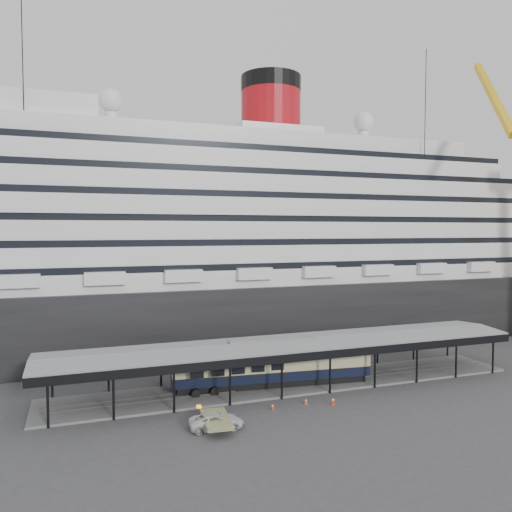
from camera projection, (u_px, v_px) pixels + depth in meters
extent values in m
plane|color=#3A3A3C|center=(310.00, 399.00, 53.43)|extent=(200.00, 200.00, 0.00)
cube|color=black|center=(226.00, 308.00, 83.25)|extent=(130.00, 30.00, 10.00)
cylinder|color=#A70D15|center=(271.00, 116.00, 84.25)|extent=(10.00, 10.00, 9.00)
cylinder|color=black|center=(271.00, 84.00, 83.98)|extent=(10.10, 10.10, 2.50)
sphere|color=silver|center=(111.00, 100.00, 75.47)|extent=(3.60, 3.60, 3.60)
sphere|color=silver|center=(363.00, 122.00, 90.30)|extent=(3.60, 3.60, 3.60)
cube|color=slate|center=(291.00, 384.00, 58.13)|extent=(56.00, 8.00, 0.24)
cube|color=slate|center=(294.00, 385.00, 57.44)|extent=(54.00, 0.08, 0.10)
cube|color=slate|center=(289.00, 381.00, 58.79)|extent=(54.00, 0.08, 0.10)
cube|color=black|center=(308.00, 357.00, 53.67)|extent=(56.00, 0.18, 0.90)
cube|color=black|center=(277.00, 339.00, 62.13)|extent=(56.00, 0.18, 0.90)
cube|color=slate|center=(291.00, 341.00, 57.86)|extent=(56.00, 9.00, 0.24)
cylinder|color=black|center=(26.00, 186.00, 62.80)|extent=(0.12, 0.12, 47.21)
cube|color=yellow|center=(493.00, 96.00, 78.78)|extent=(11.42, 18.78, 16.80)
cylinder|color=black|center=(424.00, 196.00, 81.42)|extent=(0.12, 0.12, 47.21)
imported|color=silver|center=(216.00, 421.00, 45.34)|extent=(5.16, 2.77, 1.38)
cube|color=black|center=(273.00, 382.00, 57.32)|extent=(22.13, 4.81, 0.73)
cube|color=black|center=(273.00, 374.00, 57.27)|extent=(23.21, 5.34, 1.15)
cube|color=#C6BE8F|center=(273.00, 363.00, 57.20)|extent=(23.22, 5.38, 1.36)
cube|color=black|center=(273.00, 355.00, 57.16)|extent=(23.21, 5.34, 0.42)
cube|color=red|center=(273.00, 410.00, 50.08)|extent=(0.41, 0.41, 0.03)
cone|color=red|center=(273.00, 407.00, 50.06)|extent=(0.35, 0.35, 0.68)
cylinder|color=white|center=(273.00, 406.00, 50.05)|extent=(0.22, 0.22, 0.13)
cube|color=#F05E0D|center=(306.00, 404.00, 51.70)|extent=(0.37, 0.37, 0.03)
cone|color=#F05E0D|center=(306.00, 401.00, 51.68)|extent=(0.31, 0.31, 0.64)
cylinder|color=white|center=(306.00, 401.00, 51.68)|extent=(0.21, 0.21, 0.13)
cube|color=red|center=(333.00, 404.00, 51.66)|extent=(0.47, 0.47, 0.03)
cone|color=red|center=(333.00, 400.00, 51.64)|extent=(0.40, 0.40, 0.80)
cylinder|color=white|center=(333.00, 400.00, 51.64)|extent=(0.25, 0.25, 0.16)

